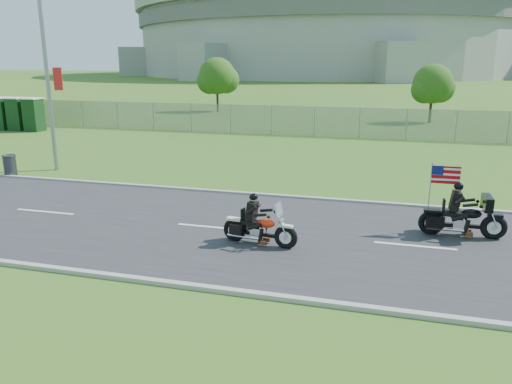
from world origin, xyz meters
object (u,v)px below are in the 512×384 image
(trash_can, at_px, (10,166))
(porta_toilet_b, at_px, (17,115))
(motorcycle_follow, at_px, (462,219))
(porta_toilet_c, at_px, (2,114))
(porta_toilet_a, at_px, (34,115))
(motorcycle_lead, at_px, (258,229))
(streetlight, at_px, (48,46))

(trash_can, bearing_deg, porta_toilet_b, 129.03)
(porta_toilet_b, relative_size, motorcycle_follow, 0.94)
(porta_toilet_b, bearing_deg, porta_toilet_c, 180.00)
(porta_toilet_a, distance_m, trash_can, 15.52)
(porta_toilet_a, distance_m, porta_toilet_b, 1.40)
(trash_can, bearing_deg, porta_toilet_c, 132.64)
(motorcycle_lead, xyz_separation_m, trash_can, (-12.88, 5.30, -0.01))
(motorcycle_lead, xyz_separation_m, motorcycle_follow, (5.54, 2.20, 0.09))
(streetlight, height_order, porta_toilet_c, streetlight)
(streetlight, xyz_separation_m, porta_toilet_a, (-10.02, 10.78, -4.49))
(porta_toilet_c, distance_m, motorcycle_follow, 34.01)
(porta_toilet_b, bearing_deg, motorcycle_lead, -37.83)
(streetlight, distance_m, motorcycle_lead, 14.73)
(motorcycle_follow, bearing_deg, porta_toilet_a, 148.88)
(streetlight, bearing_deg, motorcycle_follow, -16.18)
(porta_toilet_c, bearing_deg, porta_toilet_a, 0.00)
(motorcycle_follow, bearing_deg, porta_toilet_c, 151.25)
(motorcycle_lead, bearing_deg, trash_can, 164.73)
(streetlight, height_order, porta_toilet_a, streetlight)
(motorcycle_lead, relative_size, motorcycle_follow, 0.91)
(porta_toilet_a, bearing_deg, motorcycle_lead, -39.57)
(porta_toilet_a, xyz_separation_m, trash_can, (8.90, -12.70, -0.68))
(streetlight, xyz_separation_m, porta_toilet_c, (-12.82, 10.78, -4.49))
(porta_toilet_a, height_order, motorcycle_lead, porta_toilet_a)
(porta_toilet_a, xyz_separation_m, porta_toilet_c, (-2.80, 0.00, 0.00))
(porta_toilet_a, bearing_deg, streetlight, -47.09)
(porta_toilet_a, relative_size, motorcycle_lead, 1.03)
(porta_toilet_c, xyz_separation_m, trash_can, (11.70, -12.70, -0.68))
(porta_toilet_c, bearing_deg, motorcycle_lead, -36.22)
(porta_toilet_c, bearing_deg, motorcycle_follow, -27.69)
(porta_toilet_b, distance_m, motorcycle_follow, 32.77)
(porta_toilet_a, xyz_separation_m, porta_toilet_b, (-1.40, 0.00, 0.00))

